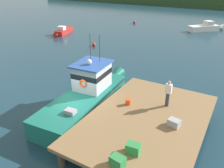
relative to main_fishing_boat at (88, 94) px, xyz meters
The scene contains 13 objects.
ground_plane 1.38m from the main_fishing_boat, 99.47° to the right, with size 200.00×200.00×0.00m, color #193847.
dock 4.74m from the main_fishing_boat, 11.38° to the right, with size 6.00×9.00×1.20m.
main_fishing_boat is the anchor object (origin of this frame).
crate_single_far 6.20m from the main_fishing_boat, ahead, with size 0.60×0.44×0.38m, color #9E9EA3.
crate_single_by_cleat 6.40m from the main_fishing_boat, 36.12° to the right, with size 0.60×0.44×0.46m, color #2D8442.
crate_stack_mid_dock 6.89m from the main_fishing_boat, 44.05° to the right, with size 0.60×0.44×0.47m, color #2D8442.
bait_bucket 3.13m from the main_fishing_boat, ahead, with size 0.32×0.32×0.34m, color #E04C19.
deckhand_by_the_boat 5.34m from the main_fishing_boat, ahead, with size 0.36×0.22×1.63m.
moored_boat_far_left 22.18m from the main_fishing_boat, 135.66° to the left, with size 2.23×4.96×1.24m.
moored_boat_far_right 28.84m from the main_fishing_boat, 84.87° to the left, with size 5.09×5.32×1.56m.
mooring_buoy_channel_marker 30.25m from the main_fishing_boat, 109.30° to the left, with size 0.51×0.51×0.51m, color red.
mooring_buoy_outer 14.78m from the main_fishing_boat, 123.00° to the left, with size 0.46×0.46×0.46m, color red.
far_shoreline 61.07m from the main_fishing_boat, 90.15° to the left, with size 120.00×8.00×2.40m, color #284723.
Camera 1 is at (8.45, -10.03, 8.29)m, focal length 36.82 mm.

